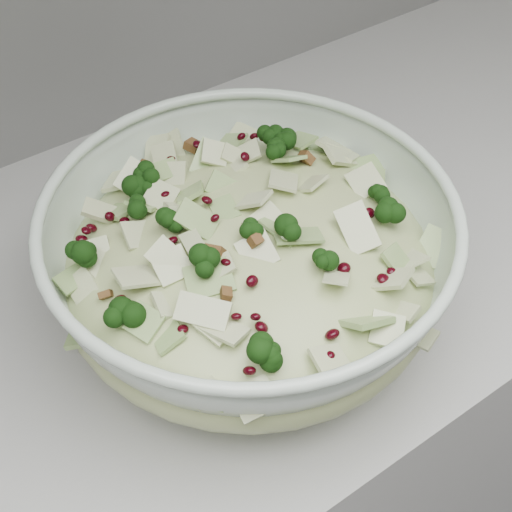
{
  "coord_description": "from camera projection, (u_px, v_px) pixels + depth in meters",
  "views": [
    {
      "loc": [
        -0.21,
        1.23,
        1.46
      ],
      "look_at": [
        0.04,
        1.58,
        1.01
      ],
      "focal_mm": 50.0,
      "sensor_mm": 36.0,
      "label": 1
    }
  ],
  "objects": [
    {
      "name": "salad",
      "position": [
        249.0,
        246.0,
        0.64
      ],
      "size": [
        0.48,
        0.48,
        0.15
      ],
      "rotation": [
        0.0,
        0.0,
        -0.6
      ],
      "color": "#B9BF82",
      "rests_on": "mixing_bowl"
    },
    {
      "name": "counter",
      "position": [
        189.0,
        475.0,
        1.08
      ],
      "size": [
        3.6,
        0.6,
        0.9
      ],
      "primitive_type": "cube",
      "color": "#A9A9A4",
      "rests_on": "floor"
    },
    {
      "name": "mixing_bowl",
      "position": [
        250.0,
        264.0,
        0.66
      ],
      "size": [
        0.49,
        0.49,
        0.15
      ],
      "rotation": [
        0.0,
        0.0,
        -0.4
      ],
      "color": "silver",
      "rests_on": "counter"
    }
  ]
}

